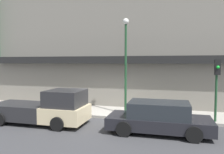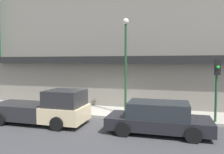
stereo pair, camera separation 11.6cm
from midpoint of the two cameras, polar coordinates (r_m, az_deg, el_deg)
ground_plane at (r=12.97m, az=-3.65°, el=-10.72°), size 80.00×80.00×0.00m
sidewalk at (r=14.26m, az=-1.83°, el=-9.05°), size 36.00×2.83×0.15m
building at (r=16.72m, az=0.95°, el=7.20°), size 19.80×3.80×9.33m
pickup_truck at (r=12.26m, az=-17.36°, el=-7.92°), size 5.28×2.19×1.84m
parked_car at (r=10.47m, az=11.79°, el=-10.36°), size 4.69×2.11×1.44m
fire_hydrant at (r=12.86m, az=13.12°, el=-8.49°), size 0.22×0.22×0.77m
street_lamp at (r=13.10m, az=3.35°, el=5.79°), size 0.36×0.36×5.71m
traffic_light at (r=12.45m, az=25.46°, el=-0.43°), size 0.28×0.42×3.26m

